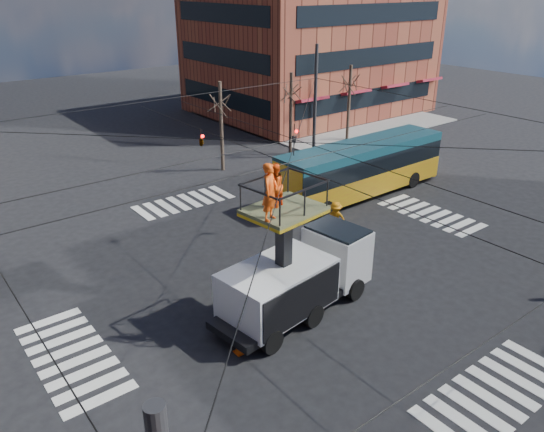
{
  "coord_description": "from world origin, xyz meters",
  "views": [
    {
      "loc": [
        -13.57,
        -15.97,
        11.91
      ],
      "look_at": [
        -0.36,
        1.07,
        2.33
      ],
      "focal_mm": 35.0,
      "sensor_mm": 36.0,
      "label": 1
    }
  ],
  "objects": [
    {
      "name": "traffic_cone",
      "position": [
        -5.25,
        -3.4,
        0.33
      ],
      "size": [
        0.36,
        0.36,
        0.66
      ],
      "primitive_type": "cone",
      "color": "#ED4D0A",
      "rests_on": "ground"
    },
    {
      "name": "tree_a",
      "position": [
        5.0,
        13.5,
        4.63
      ],
      "size": [
        2.0,
        2.0,
        6.0
      ],
      "color": "#382B21",
      "rests_on": "ground"
    },
    {
      "name": "ground",
      "position": [
        0.0,
        0.0,
        0.0
      ],
      "size": [
        120.0,
        120.0,
        0.0
      ],
      "primitive_type": "plane",
      "color": "black",
      "rests_on": "ground"
    },
    {
      "name": "city_bus",
      "position": [
        9.12,
        4.53,
        1.72
      ],
      "size": [
        11.72,
        2.73,
        3.2
      ],
      "rotation": [
        0.0,
        0.0,
        0.01
      ],
      "color": "gold",
      "rests_on": "ground"
    },
    {
      "name": "sidewalk_ne",
      "position": [
        21.0,
        21.0,
        0.06
      ],
      "size": [
        18.0,
        18.0,
        0.12
      ],
      "primitive_type": "cube",
      "color": "slate",
      "rests_on": "ground"
    },
    {
      "name": "tree_b",
      "position": [
        11.0,
        13.5,
        4.63
      ],
      "size": [
        2.0,
        2.0,
        6.0
      ],
      "color": "#382B21",
      "rests_on": "ground"
    },
    {
      "name": "tree_c",
      "position": [
        17.0,
        13.5,
        4.63
      ],
      "size": [
        2.0,
        2.0,
        6.0
      ],
      "color": "#382B21",
      "rests_on": "ground"
    },
    {
      "name": "utility_truck",
      "position": [
        -1.93,
        -2.56,
        2.07
      ],
      "size": [
        7.24,
        3.36,
        6.58
      ],
      "rotation": [
        0.0,
        0.0,
        0.13
      ],
      "color": "black",
      "rests_on": "ground"
    },
    {
      "name": "building_ne",
      "position": [
        21.98,
        23.98,
        7.0
      ],
      "size": [
        20.06,
        16.06,
        14.0
      ],
      "color": "maroon",
      "rests_on": "ground"
    },
    {
      "name": "overhead_network",
      "position": [
        -0.07,
        0.4,
        4.29
      ],
      "size": [
        24.24,
        24.24,
        8.0
      ],
      "color": "#2D2D30",
      "rests_on": "ground"
    },
    {
      "name": "flagger",
      "position": [
        3.88,
        1.32,
        0.92
      ],
      "size": [
        1.26,
        1.36,
        1.84
      ],
      "primitive_type": "imported",
      "rotation": [
        0.0,
        0.0,
        -0.93
      ],
      "color": "orange",
      "rests_on": "ground"
    },
    {
      "name": "crosswalks",
      "position": [
        0.0,
        0.0,
        0.01
      ],
      "size": [
        22.4,
        22.4,
        0.02
      ],
      "primitive_type": null,
      "color": "silver",
      "rests_on": "ground"
    },
    {
      "name": "worker_ground",
      "position": [
        -4.33,
        -2.2,
        0.9
      ],
      "size": [
        0.59,
        1.11,
        1.81
      ],
      "primitive_type": "imported",
      "rotation": [
        0.0,
        0.0,
        1.72
      ],
      "color": "orange",
      "rests_on": "ground"
    }
  ]
}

